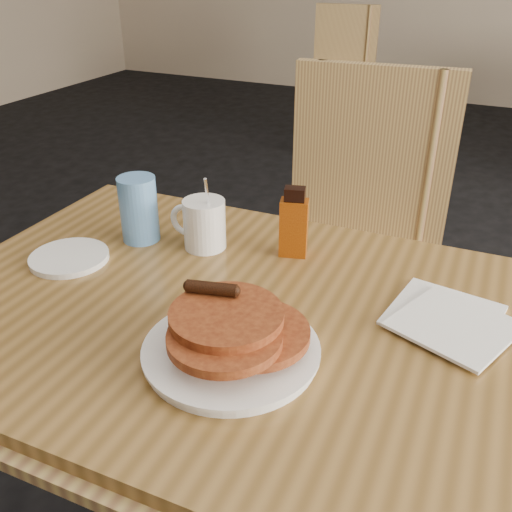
{
  "coord_description": "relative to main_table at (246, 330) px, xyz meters",
  "views": [
    {
      "loc": [
        0.39,
        -0.72,
        1.31
      ],
      "look_at": [
        0.04,
        0.03,
        0.86
      ],
      "focal_mm": 40.0,
      "sensor_mm": 36.0,
      "label": 1
    }
  ],
  "objects": [
    {
      "name": "coffee_mug",
      "position": [
        -0.18,
        0.18,
        0.1
      ],
      "size": [
        0.12,
        0.09,
        0.16
      ],
      "rotation": [
        0.0,
        0.0,
        -0.22
      ],
      "color": "white",
      "rests_on": "main_table"
    },
    {
      "name": "blue_tumbler",
      "position": [
        -0.32,
        0.15,
        0.11
      ],
      "size": [
        0.09,
        0.09,
        0.14
      ],
      "primitive_type": "cylinder",
      "rotation": [
        0.0,
        0.0,
        0.22
      ],
      "color": "#5C96D8",
      "rests_on": "main_table"
    },
    {
      "name": "syrup_bottle",
      "position": [
        -0.0,
        0.22,
        0.11
      ],
      "size": [
        0.06,
        0.05,
        0.15
      ],
      "rotation": [
        0.0,
        0.0,
        0.27
      ],
      "color": "maroon",
      "rests_on": "main_table"
    },
    {
      "name": "main_table",
      "position": [
        0.0,
        0.0,
        0.0
      ],
      "size": [
        1.22,
        0.84,
        0.75
      ],
      "rotation": [
        0.0,
        0.0,
        0.02
      ],
      "color": "olive",
      "rests_on": "floor"
    },
    {
      "name": "chair_main_far",
      "position": [
        -0.0,
        0.73,
        -0.09
      ],
      "size": [
        0.5,
        0.5,
        1.03
      ],
      "rotation": [
        0.0,
        0.0,
        0.09
      ],
      "color": "tan",
      "rests_on": "floor"
    },
    {
      "name": "chair_wall_extra",
      "position": [
        -0.84,
        3.2,
        -0.13
      ],
      "size": [
        0.49,
        0.49,
        0.96
      ],
      "rotation": [
        0.0,
        0.0,
        0.14
      ],
      "color": "tan",
      "rests_on": "floor"
    },
    {
      "name": "napkin_stack",
      "position": [
        0.32,
        0.11,
        0.05
      ],
      "size": [
        0.23,
        0.24,
        0.01
      ],
      "rotation": [
        0.0,
        0.0,
        -0.16
      ],
      "color": "white",
      "rests_on": "main_table"
    },
    {
      "name": "pancake_plate",
      "position": [
        0.04,
        -0.12,
        0.07
      ],
      "size": [
        0.27,
        0.27,
        0.1
      ],
      "rotation": [
        0.0,
        0.0,
        -0.2
      ],
      "color": "white",
      "rests_on": "main_table"
    },
    {
      "name": "side_saucer",
      "position": [
        -0.4,
        0.01,
        0.05
      ],
      "size": [
        0.17,
        0.17,
        0.01
      ],
      "primitive_type": "cylinder",
      "rotation": [
        0.0,
        0.0,
        -0.07
      ],
      "color": "white",
      "rests_on": "main_table"
    }
  ]
}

